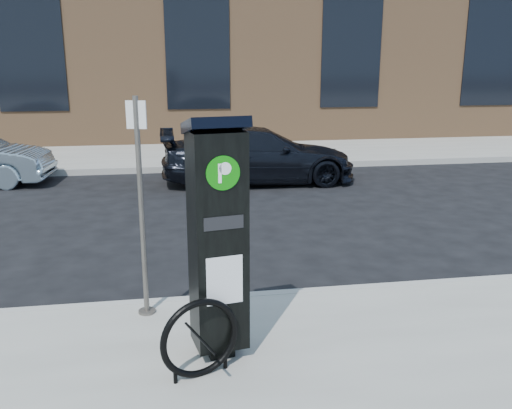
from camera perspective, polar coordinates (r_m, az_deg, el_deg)
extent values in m
plane|color=black|center=(6.32, 1.01, -10.49)|extent=(120.00, 120.00, 0.00)
cube|color=gray|center=(19.83, -6.27, 7.04)|extent=(60.00, 12.00, 0.15)
cube|color=#9E9B93|center=(6.27, 1.05, -9.94)|extent=(60.00, 0.12, 0.16)
cube|color=#9E9B93|center=(13.93, -4.89, 3.84)|extent=(60.00, 0.12, 0.16)
cube|color=#8F6441|center=(22.69, -7.01, 17.92)|extent=(28.00, 10.00, 8.00)
cube|color=black|center=(18.05, -22.76, 14.60)|extent=(2.00, 0.06, 3.50)
cube|color=black|center=(17.64, -6.16, 15.64)|extent=(2.00, 0.06, 3.50)
cube|color=black|center=(18.61, 9.99, 15.45)|extent=(2.00, 0.06, 3.50)
cube|color=black|center=(20.78, 23.56, 14.39)|extent=(2.00, 0.06, 3.50)
cube|color=black|center=(5.06, -3.84, -14.77)|extent=(0.26, 0.26, 0.11)
cube|color=black|center=(4.65, -4.05, -3.92)|extent=(0.51, 0.46, 1.90)
cube|color=black|center=(4.43, -4.28, 8.33)|extent=(0.56, 0.51, 0.18)
cylinder|color=#095F08|center=(4.30, -3.50, 3.33)|extent=(0.28, 0.06, 0.28)
cube|color=white|center=(4.30, -3.50, 3.33)|extent=(0.10, 0.03, 0.16)
cube|color=silver|center=(4.56, -3.32, -8.00)|extent=(0.31, 0.06, 0.42)
cube|color=black|center=(4.40, -3.42, -1.95)|extent=(0.33, 0.07, 0.11)
cylinder|color=#4D4744|center=(5.90, -11.39, -10.95)|extent=(0.18, 0.18, 0.03)
cylinder|color=#4D4744|center=(5.52, -11.97, -0.54)|extent=(0.05, 0.05, 2.24)
cube|color=silver|center=(5.36, -12.50, 9.21)|extent=(0.19, 0.07, 0.27)
torus|color=black|center=(4.61, -5.91, -13.84)|extent=(0.67, 0.29, 0.69)
cylinder|color=black|center=(4.68, -8.49, -17.37)|extent=(0.03, 0.03, 0.14)
cylinder|color=black|center=(4.83, -3.25, -16.10)|extent=(0.03, 0.03, 0.14)
imported|color=black|center=(12.44, 0.24, 5.22)|extent=(4.41, 1.80, 1.28)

